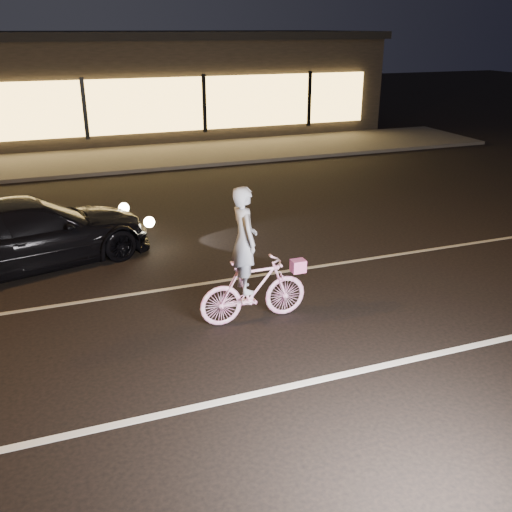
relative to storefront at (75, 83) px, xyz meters
name	(u,v)px	position (x,y,z in m)	size (l,w,h in m)	color
ground	(182,346)	(0.00, -18.97, -2.15)	(90.00, 90.00, 0.00)	black
lane_stripe_near	(210,404)	(0.00, -20.47, -2.14)	(60.00, 0.12, 0.01)	silver
lane_stripe_far	(156,291)	(0.00, -16.97, -2.14)	(60.00, 0.10, 0.01)	gray
sidewalk	(94,161)	(0.00, -5.97, -2.09)	(30.00, 4.00, 0.12)	#383533
storefront	(75,83)	(0.00, 0.00, 0.00)	(25.40, 8.42, 4.20)	black
cyclist	(251,275)	(1.23, -18.58, -1.36)	(1.76, 0.61, 2.22)	#DD399C
sedan	(30,233)	(-2.00, -14.96, -1.47)	(4.99, 3.12, 1.35)	black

